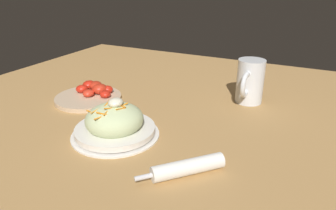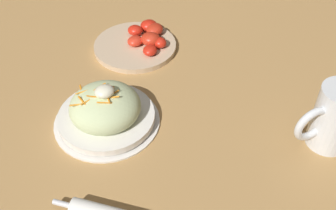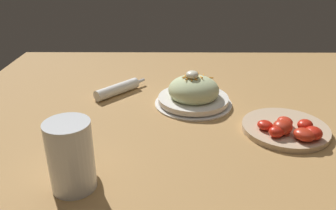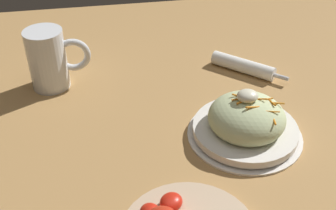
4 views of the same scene
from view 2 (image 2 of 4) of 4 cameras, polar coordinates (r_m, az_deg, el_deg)
ground_plane at (r=0.95m, az=1.08°, el=1.28°), size 1.43×1.43×0.00m
salad_plate at (r=0.87m, az=-8.63°, el=-0.85°), size 0.23×0.23×0.10m
beer_mug at (r=0.87m, az=21.86°, el=-1.97°), size 0.14×0.09×0.14m
tomato_plate at (r=1.09m, az=-3.96°, el=8.62°), size 0.21×0.21×0.05m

